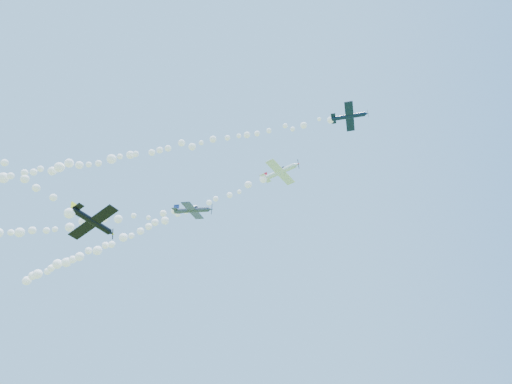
% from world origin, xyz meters
% --- Properties ---
extents(plane_white, '(7.88, 8.33, 2.24)m').
position_xyz_m(plane_white, '(8.30, 0.08, 54.64)').
color(plane_white, white).
extents(smoke_trail_white, '(69.95, 31.63, 3.31)m').
position_xyz_m(smoke_trail_white, '(-28.75, 15.95, 54.33)').
color(smoke_trail_white, white).
extents(plane_navy, '(6.08, 6.40, 2.00)m').
position_xyz_m(plane_navy, '(20.80, -12.36, 53.72)').
color(plane_navy, '#0B1732').
extents(smoke_trail_navy, '(70.25, 6.75, 2.45)m').
position_xyz_m(smoke_trail_navy, '(-16.13, -9.90, 53.52)').
color(smoke_trail_navy, white).
extents(plane_grey, '(7.15, 7.29, 2.62)m').
position_xyz_m(plane_grey, '(-6.60, -3.55, 44.95)').
color(plane_grey, '#3B4257').
extents(plane_black, '(7.44, 7.17, 2.45)m').
position_xyz_m(plane_black, '(-15.41, -17.01, 34.38)').
color(plane_black, black).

